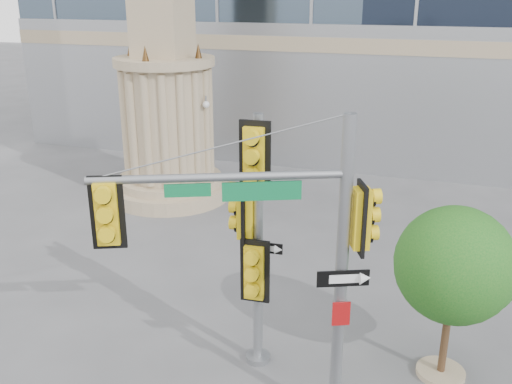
% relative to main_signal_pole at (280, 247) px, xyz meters
% --- Properties ---
extents(ground, '(120.00, 120.00, 0.00)m').
position_rel_main_signal_pole_xyz_m(ground, '(-1.11, 1.16, -3.47)').
color(ground, '#545456').
rests_on(ground, ground).
extents(monument, '(4.40, 4.40, 16.60)m').
position_rel_main_signal_pole_xyz_m(monument, '(-7.11, 10.16, 2.05)').
color(monument, tan).
rests_on(monument, ground).
extents(main_signal_pole, '(4.09, 2.05, 5.60)m').
position_rel_main_signal_pole_xyz_m(main_signal_pole, '(0.00, 0.00, 0.00)').
color(main_signal_pole, slate).
rests_on(main_signal_pole, ground).
extents(secondary_signal_pole, '(0.91, 0.68, 5.23)m').
position_rel_main_signal_pole_xyz_m(secondary_signal_pole, '(-0.96, 1.54, -0.40)').
color(secondary_signal_pole, slate).
rests_on(secondary_signal_pole, ground).
extents(street_tree, '(2.30, 2.24, 3.58)m').
position_rel_main_signal_pole_xyz_m(street_tree, '(2.77, 2.37, -1.11)').
color(street_tree, tan).
rests_on(street_tree, ground).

